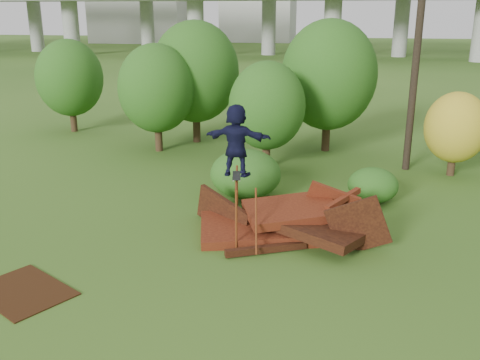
% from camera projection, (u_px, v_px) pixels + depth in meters
% --- Properties ---
extents(ground, '(240.00, 240.00, 0.00)m').
position_uv_depth(ground, '(257.00, 269.00, 12.99)').
color(ground, '#2D5116').
rests_on(ground, ground).
extents(scrap_pile, '(5.65, 3.20, 1.89)m').
position_uv_depth(scrap_pile, '(283.00, 223.00, 14.79)').
color(scrap_pile, '#3E130B').
rests_on(scrap_pile, ground).
extents(grind_rail, '(0.48, 2.24, 1.73)m').
position_uv_depth(grind_rail, '(237.00, 195.00, 14.54)').
color(grind_rail, '#692D10').
rests_on(grind_rail, ground).
extents(skateboard, '(0.35, 0.81, 0.08)m').
position_uv_depth(skateboard, '(237.00, 176.00, 14.25)').
color(skateboard, black).
rests_on(skateboard, grind_rail).
extents(skater, '(1.82, 0.73, 1.92)m').
position_uv_depth(skater, '(236.00, 140.00, 13.96)').
color(skater, black).
rests_on(skater, skateboard).
extents(flat_plate, '(2.66, 2.42, 0.03)m').
position_uv_depth(flat_plate, '(23.00, 291.00, 11.92)').
color(flat_plate, black).
rests_on(flat_plate, ground).
extents(tree_0, '(3.34, 3.34, 4.71)m').
position_uv_depth(tree_0, '(156.00, 88.00, 23.13)').
color(tree_0, black).
rests_on(tree_0, ground).
extents(tree_1, '(4.05, 4.05, 5.63)m').
position_uv_depth(tree_1, '(195.00, 72.00, 24.64)').
color(tree_1, black).
rests_on(tree_1, ground).
extents(tree_2, '(2.99, 2.99, 4.21)m').
position_uv_depth(tree_2, '(267.00, 106.00, 20.66)').
color(tree_2, black).
rests_on(tree_2, ground).
extents(tree_3, '(4.12, 4.12, 5.72)m').
position_uv_depth(tree_3, '(329.00, 75.00, 23.01)').
color(tree_3, black).
rests_on(tree_3, ground).
extents(tree_4, '(2.30, 2.30, 3.18)m').
position_uv_depth(tree_4, '(456.00, 128.00, 19.85)').
color(tree_4, black).
rests_on(tree_4, ground).
extents(tree_6, '(3.35, 3.35, 4.69)m').
position_uv_depth(tree_6, '(70.00, 78.00, 27.00)').
color(tree_6, black).
rests_on(tree_6, ground).
extents(shrub_left, '(2.37, 2.18, 1.64)m').
position_uv_depth(shrub_left, '(246.00, 174.00, 17.74)').
color(shrub_left, '#225216').
rests_on(shrub_left, ground).
extents(shrub_right, '(1.63, 1.50, 1.16)m').
position_uv_depth(shrub_right, '(373.00, 185.00, 17.37)').
color(shrub_right, '#225216').
rests_on(shrub_right, ground).
extents(utility_pole, '(1.40, 0.28, 9.81)m').
position_uv_depth(utility_pole, '(418.00, 40.00, 19.69)').
color(utility_pole, black).
rests_on(utility_pole, ground).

